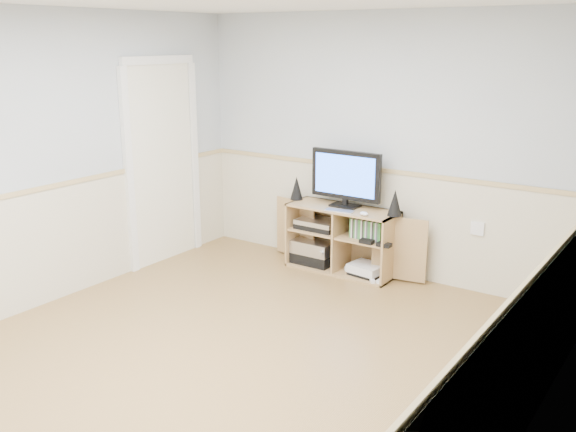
{
  "coord_description": "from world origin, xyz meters",
  "views": [
    {
      "loc": [
        2.73,
        -3.26,
        2.24
      ],
      "look_at": [
        -0.36,
        1.2,
        0.74
      ],
      "focal_mm": 40.0,
      "sensor_mm": 36.0,
      "label": 1
    }
  ],
  "objects_px": {
    "monitor": "(346,177)",
    "game_consoles": "(366,270)",
    "keyboard": "(340,211)",
    "media_cabinet": "(344,237)"
  },
  "relations": [
    {
      "from": "monitor",
      "to": "game_consoles",
      "type": "relative_size",
      "value": 1.62
    },
    {
      "from": "media_cabinet",
      "to": "keyboard",
      "type": "relative_size",
      "value": 6.25
    },
    {
      "from": "monitor",
      "to": "game_consoles",
      "type": "distance_m",
      "value": 0.93
    },
    {
      "from": "media_cabinet",
      "to": "game_consoles",
      "type": "distance_m",
      "value": 0.39
    },
    {
      "from": "keyboard",
      "to": "game_consoles",
      "type": "distance_m",
      "value": 0.64
    },
    {
      "from": "media_cabinet",
      "to": "game_consoles",
      "type": "xyz_separation_m",
      "value": [
        0.28,
        -0.06,
        -0.26
      ]
    },
    {
      "from": "monitor",
      "to": "game_consoles",
      "type": "bearing_deg",
      "value": -12.12
    },
    {
      "from": "media_cabinet",
      "to": "game_consoles",
      "type": "relative_size",
      "value": 3.74
    },
    {
      "from": "game_consoles",
      "to": "keyboard",
      "type": "bearing_deg",
      "value": -151.64
    },
    {
      "from": "game_consoles",
      "to": "monitor",
      "type": "bearing_deg",
      "value": 167.88
    }
  ]
}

